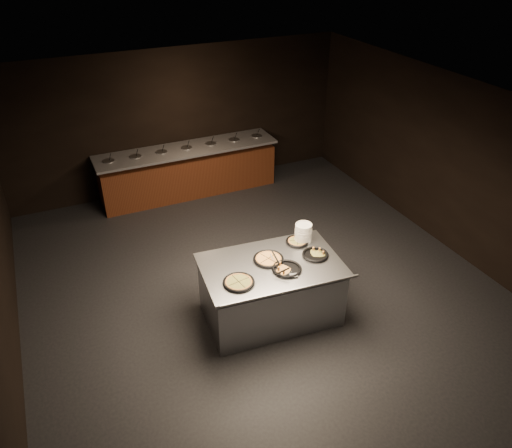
% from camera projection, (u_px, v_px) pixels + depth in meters
% --- Properties ---
extents(room, '(7.02, 8.02, 2.92)m').
position_uv_depth(room, '(262.00, 209.00, 7.06)').
color(room, black).
rests_on(room, ground).
extents(salad_bar, '(3.70, 0.83, 1.18)m').
position_uv_depth(salad_bar, '(189.00, 174.00, 10.35)').
color(salad_bar, '#5D2B15').
rests_on(salad_bar, ground).
extents(serving_counter, '(2.02, 1.40, 0.92)m').
position_uv_depth(serving_counter, '(271.00, 291.00, 7.08)').
color(serving_counter, silver).
rests_on(serving_counter, ground).
extents(plate_stack, '(0.25, 0.25, 0.28)m').
position_uv_depth(plate_stack, '(303.00, 233.00, 7.25)').
color(plate_stack, white).
rests_on(plate_stack, serving_counter).
extents(pan_veggie_whole, '(0.42, 0.42, 0.04)m').
position_uv_depth(pan_veggie_whole, '(239.00, 282.00, 6.46)').
color(pan_veggie_whole, black).
rests_on(pan_veggie_whole, serving_counter).
extents(pan_cheese_whole, '(0.43, 0.43, 0.04)m').
position_uv_depth(pan_cheese_whole, '(268.00, 259.00, 6.90)').
color(pan_cheese_whole, black).
rests_on(pan_cheese_whole, serving_counter).
extents(pan_cheese_slices_a, '(0.34, 0.34, 0.04)m').
position_uv_depth(pan_cheese_slices_a, '(297.00, 241.00, 7.28)').
color(pan_cheese_slices_a, black).
rests_on(pan_cheese_slices_a, serving_counter).
extents(pan_cheese_slices_b, '(0.40, 0.40, 0.04)m').
position_uv_depth(pan_cheese_slices_b, '(287.00, 269.00, 6.71)').
color(pan_cheese_slices_b, black).
rests_on(pan_cheese_slices_b, serving_counter).
extents(pan_veggie_slices, '(0.37, 0.37, 0.04)m').
position_uv_depth(pan_veggie_slices, '(315.00, 255.00, 6.99)').
color(pan_veggie_slices, black).
rests_on(pan_veggie_slices, serving_counter).
extents(server_left, '(0.11, 0.32, 0.15)m').
position_uv_depth(server_left, '(274.00, 257.00, 6.84)').
color(server_left, silver).
rests_on(server_left, serving_counter).
extents(server_right, '(0.31, 0.15, 0.15)m').
position_uv_depth(server_right, '(286.00, 273.00, 6.55)').
color(server_right, silver).
rests_on(server_right, serving_counter).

